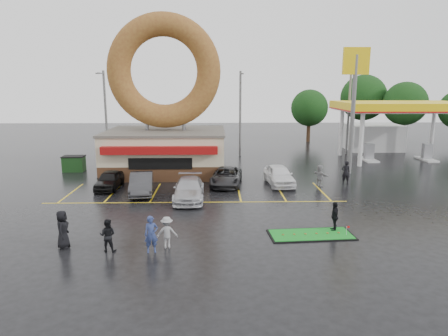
{
  "coord_description": "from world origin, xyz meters",
  "views": [
    {
      "loc": [
        1.3,
        -21.79,
        7.53
      ],
      "look_at": [
        1.88,
        3.84,
        2.2
      ],
      "focal_mm": 32.0,
      "sensor_mm": 36.0,
      "label": 1
    }
  ],
  "objects_px": {
    "streetlight_left": "(105,112)",
    "car_dgrey": "(141,183)",
    "car_grey": "(226,176)",
    "person_cameraman": "(335,216)",
    "person_blue": "(151,234)",
    "shell_sign": "(354,87)",
    "streetlight_right": "(349,111)",
    "car_black": "(109,180)",
    "car_white": "(279,175)",
    "dumpster": "(74,164)",
    "gas_station": "(388,121)",
    "putting_green": "(311,235)",
    "donut_shop": "(165,121)",
    "car_silver": "(189,189)",
    "streetlight_mid": "(240,112)"
  },
  "relations": [
    {
      "from": "gas_station",
      "to": "person_cameraman",
      "type": "distance_m",
      "value": 26.26
    },
    {
      "from": "streetlight_right",
      "to": "car_dgrey",
      "type": "distance_m",
      "value": 26.02
    },
    {
      "from": "car_white",
      "to": "dumpster",
      "type": "relative_size",
      "value": 2.49
    },
    {
      "from": "streetlight_right",
      "to": "dumpster",
      "type": "bearing_deg",
      "value": -162.58
    },
    {
      "from": "car_silver",
      "to": "dumpster",
      "type": "bearing_deg",
      "value": 138.42
    },
    {
      "from": "car_dgrey",
      "to": "car_white",
      "type": "distance_m",
      "value": 10.37
    },
    {
      "from": "dumpster",
      "to": "car_dgrey",
      "type": "bearing_deg",
      "value": -48.51
    },
    {
      "from": "donut_shop",
      "to": "car_white",
      "type": "distance_m",
      "value": 11.11
    },
    {
      "from": "person_blue",
      "to": "car_black",
      "type": "bearing_deg",
      "value": 98.38
    },
    {
      "from": "streetlight_right",
      "to": "putting_green",
      "type": "xyz_separation_m",
      "value": [
        -9.8,
        -24.52,
        -4.75
      ]
    },
    {
      "from": "person_blue",
      "to": "putting_green",
      "type": "distance_m",
      "value": 8.1
    },
    {
      "from": "streetlight_left",
      "to": "putting_green",
      "type": "bearing_deg",
      "value": -54.28
    },
    {
      "from": "gas_station",
      "to": "streetlight_mid",
      "type": "xyz_separation_m",
      "value": [
        -16.0,
        -0.02,
        1.08
      ]
    },
    {
      "from": "car_silver",
      "to": "car_white",
      "type": "bearing_deg",
      "value": 29.21
    },
    {
      "from": "person_cameraman",
      "to": "dumpster",
      "type": "relative_size",
      "value": 0.88
    },
    {
      "from": "donut_shop",
      "to": "car_dgrey",
      "type": "relative_size",
      "value": 3.03
    },
    {
      "from": "gas_station",
      "to": "dumpster",
      "type": "bearing_deg",
      "value": -166.38
    },
    {
      "from": "car_grey",
      "to": "person_cameraman",
      "type": "bearing_deg",
      "value": -55.25
    },
    {
      "from": "car_silver",
      "to": "putting_green",
      "type": "relative_size",
      "value": 1.1
    },
    {
      "from": "car_silver",
      "to": "streetlight_left",
      "type": "bearing_deg",
      "value": 120.06
    },
    {
      "from": "streetlight_left",
      "to": "car_grey",
      "type": "distance_m",
      "value": 17.51
    },
    {
      "from": "donut_shop",
      "to": "car_white",
      "type": "relative_size",
      "value": 3.01
    },
    {
      "from": "dumpster",
      "to": "putting_green",
      "type": "bearing_deg",
      "value": -44.73
    },
    {
      "from": "gas_station",
      "to": "person_blue",
      "type": "distance_m",
      "value": 33.53
    },
    {
      "from": "streetlight_left",
      "to": "car_dgrey",
      "type": "xyz_separation_m",
      "value": [
        6.09,
        -14.25,
        -4.05
      ]
    },
    {
      "from": "streetlight_mid",
      "to": "person_cameraman",
      "type": "bearing_deg",
      "value": -81.2
    },
    {
      "from": "streetlight_left",
      "to": "car_silver",
      "type": "distance_m",
      "value": 18.93
    },
    {
      "from": "donut_shop",
      "to": "dumpster",
      "type": "distance_m",
      "value": 9.13
    },
    {
      "from": "car_grey",
      "to": "car_white",
      "type": "xyz_separation_m",
      "value": [
        4.05,
        -0.04,
        0.09
      ]
    },
    {
      "from": "streetlight_left",
      "to": "person_cameraman",
      "type": "bearing_deg",
      "value": -51.32
    },
    {
      "from": "streetlight_right",
      "to": "person_blue",
      "type": "xyz_separation_m",
      "value": [
        -17.63,
        -26.44,
        -3.92
      ]
    },
    {
      "from": "streetlight_right",
      "to": "dumpster",
      "type": "height_order",
      "value": "streetlight_right"
    },
    {
      "from": "person_blue",
      "to": "person_cameraman",
      "type": "distance_m",
      "value": 9.52
    },
    {
      "from": "shell_sign",
      "to": "streetlight_right",
      "type": "relative_size",
      "value": 1.18
    },
    {
      "from": "streetlight_mid",
      "to": "car_silver",
      "type": "xyz_separation_m",
      "value": [
        -4.47,
        -16.84,
        -4.07
      ]
    },
    {
      "from": "streetlight_left",
      "to": "car_dgrey",
      "type": "height_order",
      "value": "streetlight_left"
    },
    {
      "from": "streetlight_right",
      "to": "car_dgrey",
      "type": "bearing_deg",
      "value": -140.79
    },
    {
      "from": "streetlight_mid",
      "to": "car_silver",
      "type": "distance_m",
      "value": 17.89
    },
    {
      "from": "person_cameraman",
      "to": "donut_shop",
      "type": "bearing_deg",
      "value": -139.25
    },
    {
      "from": "car_grey",
      "to": "putting_green",
      "type": "distance_m",
      "value": 11.36
    },
    {
      "from": "car_black",
      "to": "car_grey",
      "type": "bearing_deg",
      "value": 6.63
    },
    {
      "from": "car_grey",
      "to": "person_cameraman",
      "type": "distance_m",
      "value": 11.36
    },
    {
      "from": "car_black",
      "to": "car_silver",
      "type": "bearing_deg",
      "value": -25.68
    },
    {
      "from": "gas_station",
      "to": "car_silver",
      "type": "bearing_deg",
      "value": -140.52
    },
    {
      "from": "car_grey",
      "to": "dumpster",
      "type": "height_order",
      "value": "car_grey"
    },
    {
      "from": "donut_shop",
      "to": "car_black",
      "type": "relative_size",
      "value": 3.47
    },
    {
      "from": "shell_sign",
      "to": "car_silver",
      "type": "distance_m",
      "value": 16.99
    },
    {
      "from": "streetlight_left",
      "to": "car_white",
      "type": "distance_m",
      "value": 20.53
    },
    {
      "from": "car_black",
      "to": "person_cameraman",
      "type": "relative_size",
      "value": 2.46
    },
    {
      "from": "person_blue",
      "to": "car_grey",
      "type": "bearing_deg",
      "value": 58.65
    }
  ]
}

